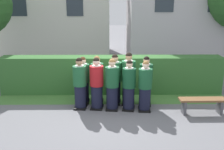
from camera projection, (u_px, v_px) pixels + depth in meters
name	position (u px, v px, depth m)	size (l,w,h in m)	color
ground_plane	(112.00, 109.00, 8.27)	(60.00, 60.00, 0.00)	slate
student_front_row_0	(80.00, 85.00, 8.14)	(0.43, 0.50, 1.64)	black
student_in_red_blazer	(97.00, 85.00, 8.12)	(0.43, 0.51, 1.65)	black
student_front_row_2	(112.00, 86.00, 8.05)	(0.43, 0.50, 1.64)	black
student_front_row_3	(129.00, 86.00, 8.03)	(0.45, 0.52, 1.60)	black
student_front_row_4	(145.00, 87.00, 7.97)	(0.41, 0.52, 1.59)	black
student_rear_row_0	(83.00, 81.00, 8.62)	(0.41, 0.46, 1.57)	black
student_rear_row_1	(97.00, 81.00, 8.60)	(0.42, 0.51, 1.61)	black
student_rear_row_2	(115.00, 80.00, 8.54)	(0.43, 0.54, 1.67)	black
student_rear_row_3	(128.00, 80.00, 8.47)	(0.47, 0.57, 1.74)	black
student_rear_row_4	(146.00, 82.00, 8.42)	(0.44, 0.51, 1.63)	black
hedge	(112.00, 75.00, 9.63)	(8.09, 0.70, 1.36)	#33662D
wooden_bench	(202.00, 103.00, 7.84)	(1.40, 0.37, 0.48)	brown
lawn_strip	(112.00, 99.00, 9.05)	(8.09, 0.90, 0.01)	#477A38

